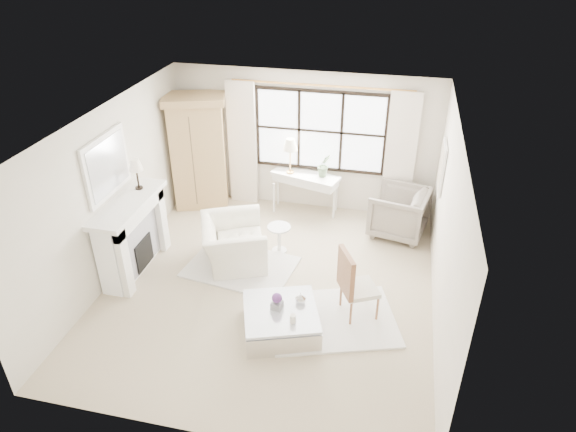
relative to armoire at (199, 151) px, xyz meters
name	(u,v)px	position (x,y,z in m)	size (l,w,h in m)	color
floor	(269,286)	(1.99, -2.33, -1.14)	(5.50, 5.50, 0.00)	#C2AF90
ceiling	(265,123)	(1.99, -2.33, 1.56)	(5.50, 5.50, 0.00)	white
wall_back	(304,142)	(1.99, 0.42, 0.21)	(5.00, 5.00, 0.00)	silver
wall_front	(197,347)	(1.99, -5.08, 0.21)	(5.00, 5.00, 0.00)	beige
wall_left	(110,194)	(-0.51, -2.33, 0.21)	(5.50, 5.50, 0.00)	beige
wall_right	(446,233)	(4.49, -2.33, 0.21)	(5.50, 5.50, 0.00)	silver
window_pane	(320,131)	(2.29, 0.40, 0.46)	(2.40, 0.02, 1.50)	white
window_frame	(320,131)	(2.29, 0.39, 0.46)	(2.50, 0.04, 1.50)	black
curtain_rod	(321,85)	(2.29, 0.34, 1.33)	(0.04, 0.04, 3.30)	#C98E45
curtain_left	(242,144)	(0.79, 0.32, 0.10)	(0.55, 0.10, 2.47)	silver
curtain_right	(400,158)	(3.79, 0.32, 0.10)	(0.55, 0.10, 2.47)	silver
fireplace	(131,235)	(-0.29, -2.33, -0.49)	(0.58, 1.66, 1.26)	white
mirror_frame	(106,166)	(-0.48, -2.33, 0.70)	(0.05, 1.15, 0.95)	white
mirror_glass	(108,166)	(-0.45, -2.33, 0.70)	(0.02, 1.00, 0.80)	silver
art_frame	(442,167)	(4.46, -0.63, 0.41)	(0.04, 0.62, 0.82)	white
art_canvas	(441,167)	(4.44, -0.63, 0.41)	(0.01, 0.52, 0.72)	#B3A58B
mantel_lamp	(136,166)	(-0.26, -1.89, 0.51)	(0.22, 0.22, 0.51)	black
armoire	(199,151)	(0.00, 0.00, 0.00)	(1.28, 1.00, 2.24)	tan
console_table	(305,193)	(2.07, 0.16, -0.74)	(1.37, 0.78, 0.80)	silver
console_lamp	(290,146)	(1.77, 0.16, 0.22)	(0.28, 0.28, 0.69)	#A8783A
orchid_plant	(324,165)	(2.42, 0.15, -0.11)	(0.25, 0.20, 0.46)	#4E6744
side_table	(279,235)	(1.91, -1.34, -0.81)	(0.40, 0.40, 0.51)	silver
rug_left	(241,267)	(1.40, -1.95, -1.12)	(1.71, 1.21, 0.03)	silver
rug_right	(333,319)	(3.08, -2.88, -1.12)	(1.77, 1.33, 0.03)	white
club_armchair	(233,243)	(1.24, -1.80, -0.76)	(1.15, 1.01, 0.75)	white
wingback_chair	(399,212)	(3.87, -0.28, -0.70)	(0.93, 0.96, 0.87)	gray
french_chair	(357,297)	(3.39, -2.68, -0.83)	(0.65, 0.65, 1.08)	#9C6641
coffee_table	(281,321)	(2.40, -3.26, -0.96)	(1.27, 1.27, 0.38)	silver
planter_box	(277,305)	(2.34, -3.24, -0.71)	(0.14, 0.14, 0.11)	gray
planter_flowers	(277,298)	(2.34, -3.24, -0.58)	(0.14, 0.14, 0.14)	#5C2E75
pillar_candle	(293,319)	(2.61, -3.47, -0.70)	(0.08, 0.08, 0.12)	silver
coffee_vase	(301,298)	(2.63, -3.05, -0.68)	(0.15, 0.15, 0.16)	silver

